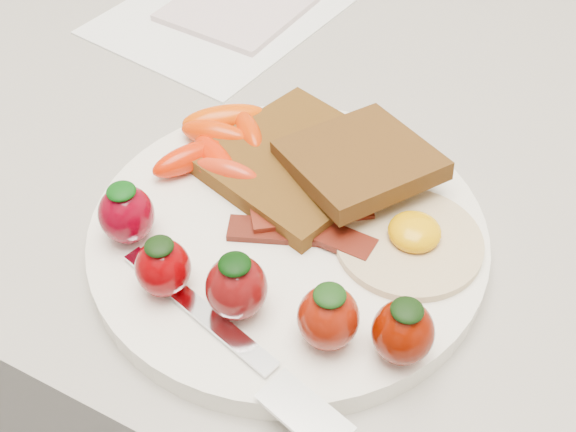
% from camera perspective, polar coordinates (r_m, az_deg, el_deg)
% --- Properties ---
extents(counter, '(2.00, 0.60, 0.90)m').
position_cam_1_polar(counter, '(0.94, 4.79, -15.56)').
color(counter, gray).
rests_on(counter, ground).
extents(plate, '(0.27, 0.27, 0.02)m').
position_cam_1_polar(plate, '(0.49, -0.00, -1.54)').
color(plate, white).
rests_on(plate, counter).
extents(toast_lower, '(0.15, 0.15, 0.01)m').
position_cam_1_polar(toast_lower, '(0.52, 0.90, 4.26)').
color(toast_lower, '#3D250B').
rests_on(toast_lower, plate).
extents(toast_upper, '(0.13, 0.13, 0.02)m').
position_cam_1_polar(toast_upper, '(0.51, 5.65, 4.43)').
color(toast_upper, '#311B07').
rests_on(toast_upper, toast_lower).
extents(fried_egg, '(0.10, 0.10, 0.02)m').
position_cam_1_polar(fried_egg, '(0.48, 9.63, -1.78)').
color(fried_egg, white).
rests_on(fried_egg, plate).
extents(bacon_strips, '(0.10, 0.08, 0.01)m').
position_cam_1_polar(bacon_strips, '(0.48, 1.41, -0.73)').
color(bacon_strips, black).
rests_on(bacon_strips, plate).
extents(baby_carrots, '(0.09, 0.11, 0.02)m').
position_cam_1_polar(baby_carrots, '(0.54, -5.47, 5.72)').
color(baby_carrots, '#DD3100').
rests_on(baby_carrots, plate).
extents(strawberries, '(0.23, 0.06, 0.05)m').
position_cam_1_polar(strawberries, '(0.43, -3.24, -5.13)').
color(strawberries, '#6A000F').
rests_on(strawberries, plate).
extents(fork, '(0.18, 0.07, 0.00)m').
position_cam_1_polar(fork, '(0.42, -3.58, -10.70)').
color(fork, white).
rests_on(fork, plate).
extents(paper_sheet, '(0.22, 0.28, 0.00)m').
position_cam_1_polar(paper_sheet, '(0.75, -4.57, 16.07)').
color(paper_sheet, white).
rests_on(paper_sheet, counter).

